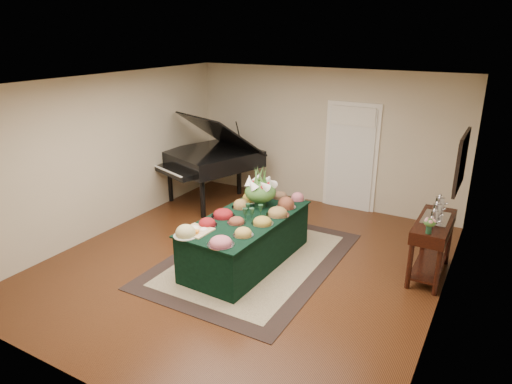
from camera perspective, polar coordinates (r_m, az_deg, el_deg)
The scene contains 14 objects.
ground at distance 7.10m, azimuth -1.21°, elevation -8.72°, with size 6.00×6.00×0.00m, color black.
area_rug at distance 7.16m, azimuth -0.33°, elevation -8.41°, with size 2.38×3.34×0.01m.
kitchen_doorway at distance 9.04m, azimuth 11.75°, elevation 4.16°, with size 1.05×0.07×2.10m.
buffet_table at distance 6.93m, azimuth -1.16°, elevation -5.99°, with size 1.14×2.26×0.75m.
food_platters at distance 6.80m, azimuth -1.04°, elevation -2.66°, with size 1.09×2.29×0.13m.
cutting_board at distance 6.36m, azimuth -7.39°, elevation -4.61°, with size 0.39×0.39×0.10m.
green_goblets at distance 6.74m, azimuth -0.58°, elevation -2.47°, with size 0.26×0.31×0.18m.
floral_centerpiece at distance 7.09m, azimuth 0.55°, elevation 0.51°, with size 0.51×0.51×0.51m.
grand_piano at distance 9.25m, azimuth -5.64°, elevation 4.27°, with size 2.06×2.17×1.85m.
wicker_basket at distance 8.44m, azimuth -0.95°, elevation -2.87°, with size 0.46×0.46×0.29m, color olive.
mahogany_sideboard at distance 6.91m, azimuth 21.24°, elevation -4.82°, with size 0.45×1.19×0.87m.
tea_service at distance 6.82m, azimuth 21.61°, elevation -2.32°, with size 0.34×0.74×0.30m.
pink_bouquet at distance 6.32m, azimuth 20.89°, elevation -3.66°, with size 0.17×0.17×0.22m.
wall_painting at distance 6.54m, azimuth 24.30°, elevation 3.52°, with size 0.05×0.95×0.75m.
Camera 1 is at (3.20, -5.36, 3.37)m, focal length 32.00 mm.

